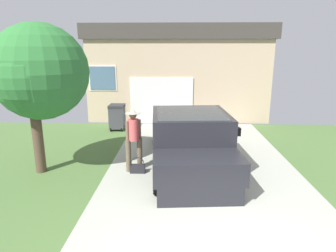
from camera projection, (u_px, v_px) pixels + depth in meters
pickup_truck at (189, 142)px, 8.25m from camera, size 2.46×5.67×1.58m
person_with_hat at (134, 136)px, 7.87m from camera, size 0.42×0.41×1.71m
handbag at (138, 168)px, 7.91m from camera, size 0.40×0.19×0.44m
house_with_garage at (178, 70)px, 15.95m from camera, size 8.46×6.86×4.29m
front_yard_tree at (38, 73)px, 7.31m from camera, size 2.41×2.43×3.87m
wheeled_trash_bin at (117, 116)px, 12.07m from camera, size 0.60×0.72×1.04m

